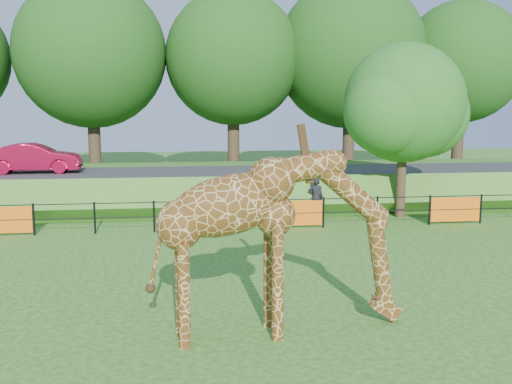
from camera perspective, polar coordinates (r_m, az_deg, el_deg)
ground at (r=12.44m, az=-2.50°, el=-11.70°), size 90.00×90.00×0.00m
giraffe at (r=10.76m, az=2.54°, el=-5.09°), size 5.01×1.41×3.53m
perimeter_fence at (r=20.02m, az=-4.43°, el=-2.33°), size 28.07×0.10×1.10m
embankment at (r=27.40m, az=-5.22°, el=0.79°), size 40.00×9.00×1.30m
road at (r=25.83m, az=-5.12°, el=1.92°), size 40.00×5.00×0.12m
car_red at (r=27.00m, az=-21.27°, el=3.18°), size 4.02×1.53×1.31m
visitor at (r=22.34m, az=5.99°, el=-0.56°), size 0.67×0.54×1.61m
tree_east at (r=22.93m, az=14.77°, el=8.17°), size 5.40×4.71×6.76m
bg_tree_line at (r=33.89m, az=-2.51°, el=13.37°), size 37.30×8.80×11.82m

